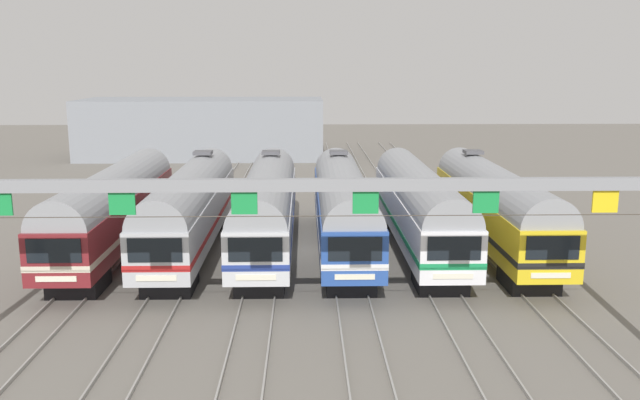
{
  "coord_description": "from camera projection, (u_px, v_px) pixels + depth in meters",
  "views": [
    {
      "loc": [
        -0.0,
        -36.18,
        10.34
      ],
      "look_at": [
        0.83,
        0.44,
        2.88
      ],
      "focal_mm": 37.71,
      "sensor_mm": 36.0,
      "label": 1
    }
  ],
  "objects": [
    {
      "name": "commuter_train_white",
      "position": [
        419.0,
        205.0,
        37.11
      ],
      "size": [
        2.88,
        18.06,
        4.77
      ],
      "color": "white",
      "rests_on": "ground"
    },
    {
      "name": "commuter_train_maroon",
      "position": [
        114.0,
        206.0,
        36.74
      ],
      "size": [
        2.88,
        18.06,
        4.77
      ],
      "color": "maroon",
      "rests_on": "ground"
    },
    {
      "name": "commuter_train_stainless",
      "position": [
        191.0,
        206.0,
        36.83
      ],
      "size": [
        2.88,
        18.06,
        5.05
      ],
      "color": "#B2B5BA",
      "rests_on": "ground"
    },
    {
      "name": "commuter_train_silver",
      "position": [
        267.0,
        205.0,
        36.93
      ],
      "size": [
        2.88,
        18.06,
        5.05
      ],
      "color": "silver",
      "rests_on": "ground"
    },
    {
      "name": "catenary_gantry",
      "position": [
        305.0,
        210.0,
        23.22
      ],
      "size": [
        26.18,
        0.44,
        6.97
      ],
      "color": "gray",
      "rests_on": "ground"
    },
    {
      "name": "commuter_train_yellow",
      "position": [
        494.0,
        204.0,
        37.21
      ],
      "size": [
        2.88,
        18.06,
        5.05
      ],
      "color": "gold",
      "rests_on": "ground"
    },
    {
      "name": "commuter_train_blue",
      "position": [
        343.0,
        205.0,
        37.02
      ],
      "size": [
        2.88,
        18.06,
        5.05
      ],
      "color": "#284C9E",
      "rests_on": "ground"
    },
    {
      "name": "ground_plane",
      "position": [
        305.0,
        252.0,
        37.51
      ],
      "size": [
        160.0,
        160.0,
        0.0
      ],
      "primitive_type": "plane",
      "color": "slate"
    },
    {
      "name": "track_bed",
      "position": [
        305.0,
        193.0,
        54.15
      ],
      "size": [
        22.44,
        70.0,
        0.15
      ],
      "color": "gray",
      "rests_on": "ground"
    },
    {
      "name": "maintenance_building",
      "position": [
        203.0,
        128.0,
        75.04
      ],
      "size": [
        26.58,
        10.0,
        6.47
      ],
      "primitive_type": "cube",
      "color": "gray",
      "rests_on": "ground"
    }
  ]
}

